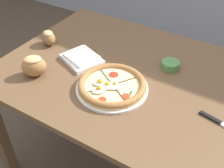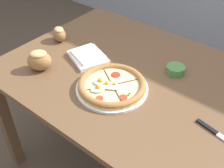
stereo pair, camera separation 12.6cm
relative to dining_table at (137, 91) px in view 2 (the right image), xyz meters
The scene contains 8 objects.
ground_plane 0.65m from the dining_table, ahead, with size 12.00×12.00×0.00m, color brown.
dining_table is the anchor object (origin of this frame).
pizza 0.20m from the dining_table, 104.22° to the right, with size 0.33×0.33×0.05m.
ramekin_bowl 0.22m from the dining_table, 47.97° to the left, with size 0.09×0.09×0.04m.
napkin_folded 0.31m from the dining_table, behind, with size 0.24×0.22×0.04m.
bread_piece_near 0.51m from the dining_table, 147.97° to the right, with size 0.15×0.14×0.11m.
bread_piece_mid 0.56m from the dining_table, behind, with size 0.11×0.10×0.08m.
knife_main 0.48m from the dining_table, 14.08° to the right, with size 0.22×0.06×0.01m.
Camera 2 is at (0.57, -0.91, 1.58)m, focal length 45.00 mm.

